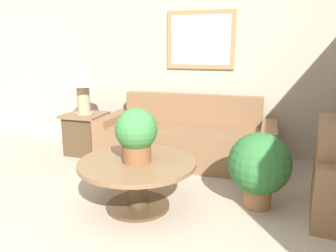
# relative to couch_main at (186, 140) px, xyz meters

# --- Properties ---
(wall_back) EXTENTS (7.11, 0.09, 2.60)m
(wall_back) POSITION_rel_couch_main_xyz_m (-0.09, 0.54, 1.02)
(wall_back) COLOR #B2A893
(wall_back) RESTS_ON ground_plane
(couch_main) EXTENTS (2.27, 0.88, 0.86)m
(couch_main) POSITION_rel_couch_main_xyz_m (0.00, 0.00, 0.00)
(couch_main) COLOR brown
(couch_main) RESTS_ON ground_plane
(coffee_table) EXTENTS (1.09, 1.09, 0.46)m
(coffee_table) POSITION_rel_couch_main_xyz_m (-0.11, -1.41, 0.05)
(coffee_table) COLOR #4C3823
(coffee_table) RESTS_ON ground_plane
(side_table) EXTENTS (0.54, 0.54, 0.58)m
(side_table) POSITION_rel_couch_main_xyz_m (-1.45, -0.11, 0.01)
(side_table) COLOR #4C3823
(side_table) RESTS_ON ground_plane
(table_lamp) EXTENTS (0.48, 0.48, 0.64)m
(table_lamp) POSITION_rel_couch_main_xyz_m (-1.45, -0.11, 0.74)
(table_lamp) COLOR tan
(table_lamp) RESTS_ON side_table
(potted_plant_on_table) EXTENTS (0.39, 0.39, 0.50)m
(potted_plant_on_table) POSITION_rel_couch_main_xyz_m (-0.11, -1.42, 0.44)
(potted_plant_on_table) COLOR brown
(potted_plant_on_table) RESTS_ON coffee_table
(potted_plant_floor) EXTENTS (0.59, 0.59, 0.73)m
(potted_plant_floor) POSITION_rel_couch_main_xyz_m (0.97, -1.06, 0.12)
(potted_plant_floor) COLOR #9E6B42
(potted_plant_floor) RESTS_ON ground_plane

